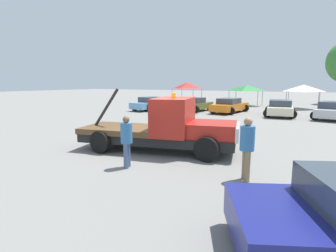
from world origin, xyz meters
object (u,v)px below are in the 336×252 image
Objects in this scene: canopy_tent_white at (304,88)px; parked_car_skyblue at (152,104)px; canopy_tent_green at (246,88)px; person_near_truck at (247,145)px; canopy_tent_red at (187,85)px; tow_truck at (166,128)px; person_at_hood at (127,138)px; parked_car_silver at (331,111)px; parked_car_orange at (230,106)px; parked_car_cream at (280,108)px; parked_car_olive at (195,105)px.

parked_car_skyblue is at bearing -146.92° from canopy_tent_white.
canopy_tent_green reaches higher than parked_car_skyblue.
canopy_tent_red is at bearing -90.13° from person_near_truck.
canopy_tent_red reaches higher than canopy_tent_white.
canopy_tent_green reaches higher than person_near_truck.
person_at_hood is at bearing -105.18° from tow_truck.
canopy_tent_white is (13.61, -0.48, -0.22)m from canopy_tent_red.
parked_car_silver is (6.46, 14.33, -0.28)m from tow_truck.
canopy_tent_green is at bearing 10.95° from parked_car_orange.
person_at_hood is 18.26m from parked_car_skyblue.
tow_truck reaches higher than canopy_tent_green.
parked_car_orange is at bearing 79.54° from parked_car_cream.
person_near_truck is 1.06× the size of person_at_hood.
parked_car_silver is (15.54, 0.86, -0.00)m from parked_car_skyblue.
canopy_tent_white reaches higher than parked_car_silver.
parked_car_skyblue is 11.96m from parked_car_cream.
canopy_tent_white is at bearing 24.63° from parked_car_silver.
person_at_hood reaches higher than parked_car_cream.
canopy_tent_green is (-4.67, 8.77, 1.48)m from parked_car_cream.
parked_car_silver is at bearing 53.31° from tow_truck.
tow_truck is at bearing -155.30° from parked_car_olive.
canopy_tent_green is 6.23m from canopy_tent_white.
canopy_tent_white reaches higher than canopy_tent_green.
person_at_hood is 0.38× the size of parked_car_olive.
tow_truck reaches higher than parked_car_silver.
parked_car_silver is at bearing -74.59° from canopy_tent_white.
parked_car_cream is 1.62× the size of canopy_tent_white.
tow_truck is at bearing -100.97° from canopy_tent_white.
tow_truck is at bearing 164.95° from parked_car_silver.
person_near_truck is 23.98m from canopy_tent_white.
parked_car_cream is at bearing -75.03° from parked_car_skyblue.
person_near_truck is 3.71m from person_at_hood.
canopy_tent_red is at bearing 99.93° from tow_truck.
person_near_truck is 0.37× the size of parked_car_silver.
person_near_truck is 0.35× the size of parked_car_orange.
person_at_hood is 25.04m from canopy_tent_white.
parked_car_orange is 1.70× the size of canopy_tent_red.
person_near_truck is at bearing -154.35° from parked_car_orange.
parked_car_skyblue is 1.66× the size of canopy_tent_red.
person_near_truck is at bearing 178.92° from parked_car_silver.
canopy_tent_green is at bearing 51.95° from parked_car_silver.
person_near_truck reaches higher than parked_car_silver.
parked_car_silver is 1.61× the size of canopy_tent_red.
person_at_hood is 0.35× the size of parked_car_silver.
canopy_tent_white reaches higher than parked_car_orange.
canopy_tent_green is at bearing 22.52° from parked_car_cream.
person_near_truck is 0.59× the size of canopy_tent_white.
canopy_tent_white is at bearing -29.86° from parked_car_orange.
parked_car_orange is at bearing -76.42° from parked_car_olive.
canopy_tent_red is at bearing 92.31° from person_at_hood.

